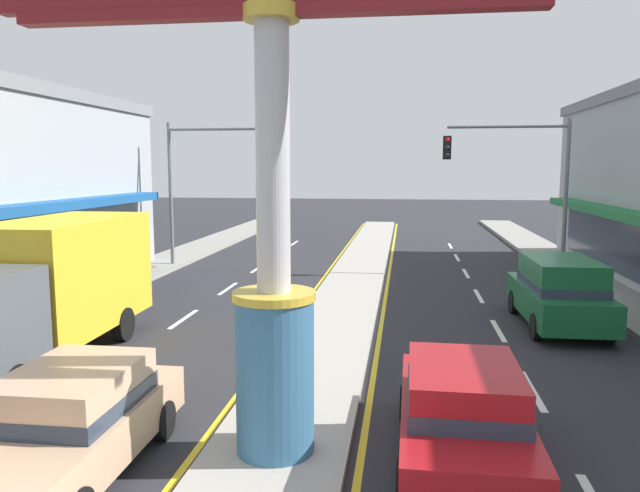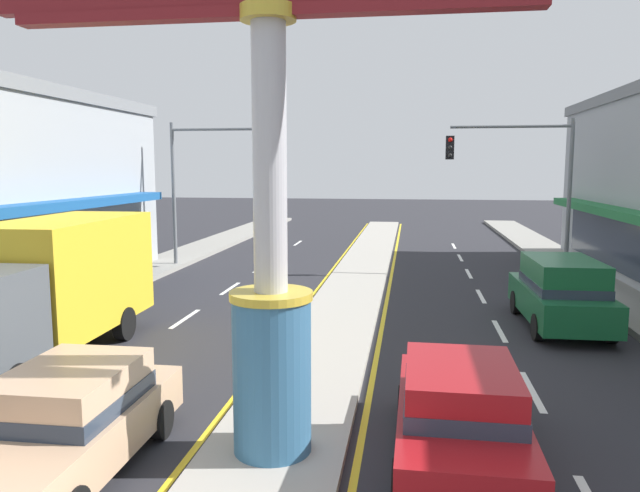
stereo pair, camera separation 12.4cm
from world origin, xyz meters
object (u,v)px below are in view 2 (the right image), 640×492
at_px(district_sign, 270,161).
at_px(traffic_light_left_side, 212,169).
at_px(traffic_light_right_side, 524,169).
at_px(sedan_far_right_lane, 459,412).
at_px(box_truck_near_right_lane, 48,285).
at_px(suv_near_left_lane, 561,292).
at_px(sedan_mid_left_lane, 69,421).

bearing_deg(district_sign, traffic_light_left_side, 111.17).
xyz_separation_m(district_sign, traffic_light_right_side, (6.32, 16.33, -0.18)).
relative_size(traffic_light_left_side, sedan_far_right_lane, 1.44).
bearing_deg(box_truck_near_right_lane, suv_near_left_lane, 20.31).
bearing_deg(sedan_far_right_lane, box_truck_near_right_lane, 157.27).
relative_size(traffic_light_right_side, sedan_mid_left_lane, 1.44).
bearing_deg(district_sign, traffic_light_right_side, 68.84).
xyz_separation_m(traffic_light_right_side, suv_near_left_lane, (-0.28, -7.91, -3.26)).
bearing_deg(suv_near_left_lane, sedan_far_right_lane, -112.01).
bearing_deg(sedan_mid_left_lane, sedan_far_right_lane, 11.56).
relative_size(traffic_light_left_side, sedan_mid_left_lane, 1.44).
relative_size(traffic_light_right_side, suv_near_left_lane, 1.34).
bearing_deg(sedan_mid_left_lane, box_truck_near_right_lane, 124.78).
bearing_deg(district_sign, sedan_mid_left_lane, -162.29).
relative_size(traffic_light_right_side, box_truck_near_right_lane, 0.89).
bearing_deg(traffic_light_right_side, sedan_mid_left_lane, -117.76).
relative_size(traffic_light_left_side, box_truck_near_right_lane, 0.89).
relative_size(sedan_far_right_lane, suv_near_left_lane, 0.93).
height_order(traffic_light_left_side, suv_near_left_lane, traffic_light_left_side).
relative_size(sedan_far_right_lane, sedan_mid_left_lane, 1.00).
distance_m(suv_near_left_lane, sedan_mid_left_lane, 12.78).
bearing_deg(traffic_light_left_side, suv_near_left_lane, -32.61).
bearing_deg(district_sign, suv_near_left_lane, 54.35).
distance_m(traffic_light_left_side, sedan_far_right_lane, 18.77).
bearing_deg(traffic_light_left_side, district_sign, -68.83).
relative_size(traffic_light_left_side, traffic_light_right_side, 1.00).
xyz_separation_m(district_sign, sedan_mid_left_lane, (-2.73, -0.87, -3.64)).
height_order(traffic_light_left_side, sedan_far_right_lane, traffic_light_left_side).
distance_m(traffic_light_left_side, traffic_light_right_side, 12.64).
height_order(traffic_light_left_side, sedan_mid_left_lane, traffic_light_left_side).
height_order(suv_near_left_lane, sedan_mid_left_lane, suv_near_left_lane).
height_order(district_sign, sedan_far_right_lane, district_sign).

